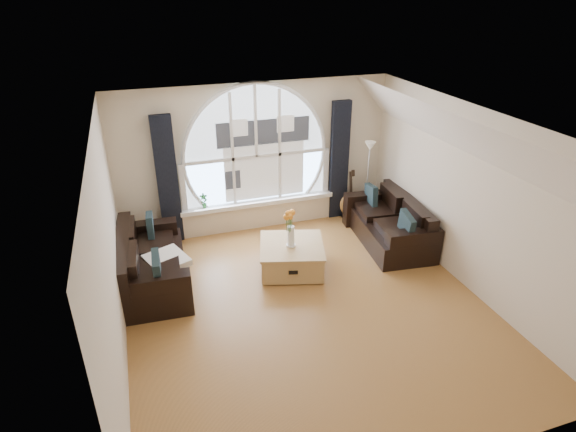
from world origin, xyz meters
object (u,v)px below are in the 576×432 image
object	(u,v)px
sofa_right	(389,222)
vase_flowers	(291,224)
coffee_chest	(292,256)
floor_lamp	(367,183)
potted_plant	(204,201)
sofa_left	(152,262)
guitar	(349,194)

from	to	relation	value
sofa_right	vase_flowers	distance (m)	2.02
coffee_chest	floor_lamp	xyz separation A→B (m)	(1.92, 1.21, 0.55)
floor_lamp	potted_plant	xyz separation A→B (m)	(-3.04, 0.40, -0.11)
sofa_left	potted_plant	size ratio (longest dim) A/B	6.93
coffee_chest	potted_plant	bearing A→B (deg)	141.20
coffee_chest	vase_flowers	bearing A→B (deg)	-112.27
floor_lamp	guitar	world-z (taller)	floor_lamp
guitar	potted_plant	world-z (taller)	guitar
sofa_right	floor_lamp	world-z (taller)	floor_lamp
guitar	sofa_right	bearing A→B (deg)	-73.41
vase_flowers	floor_lamp	bearing A→B (deg)	32.51
coffee_chest	vase_flowers	xyz separation A→B (m)	(-0.03, -0.03, 0.60)
sofa_right	guitar	bearing A→B (deg)	109.93
sofa_right	vase_flowers	world-z (taller)	vase_flowers
sofa_left	vase_flowers	distance (m)	2.19
vase_flowers	guitar	bearing A→B (deg)	40.32
sofa_left	coffee_chest	xyz separation A→B (m)	(2.15, -0.27, -0.15)
floor_lamp	guitar	distance (m)	0.42
vase_flowers	sofa_left	bearing A→B (deg)	172.01
coffee_chest	potted_plant	size ratio (longest dim) A/B	3.64
sofa_left	guitar	distance (m)	3.96
coffee_chest	vase_flowers	distance (m)	0.60
potted_plant	vase_flowers	bearing A→B (deg)	-56.13
floor_lamp	guitar	size ratio (longest dim) A/B	1.51
sofa_left	vase_flowers	bearing A→B (deg)	-4.71
sofa_left	floor_lamp	xyz separation A→B (m)	(4.07, 0.94, 0.40)
coffee_chest	vase_flowers	world-z (taller)	vase_flowers
sofa_left	floor_lamp	distance (m)	4.20
vase_flowers	coffee_chest	bearing A→B (deg)	51.56
guitar	potted_plant	distance (m)	2.78
vase_flowers	potted_plant	xyz separation A→B (m)	(-1.10, 1.64, -0.15)
floor_lamp	sofa_left	bearing A→B (deg)	-166.99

